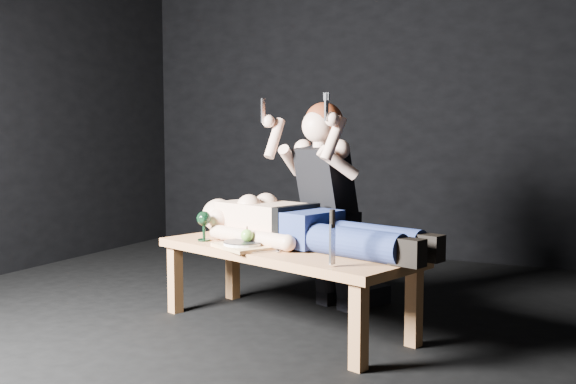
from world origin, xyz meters
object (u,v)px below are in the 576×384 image
Objects in this scene: goblet at (204,226)px; carving_knife at (332,238)px; lying_man at (304,222)px; kneeling_woman at (335,204)px; table at (284,288)px; serving_tray at (243,246)px.

goblet is 1.01m from carving_knife.
kneeling_woman is (0.03, 0.41, 0.06)m from lying_man.
table is 1.18× the size of kneeling_woman.
table is 0.60m from goblet.
carving_knife is (0.94, -0.36, 0.05)m from goblet.
lying_man is (0.08, 0.09, 0.36)m from table.
table is 0.66m from kneeling_woman.
lying_man reaches higher than table.
lying_man is at bearing 66.01° from table.
serving_tray is at bearing -89.88° from kneeling_woman.
kneeling_woman reaches higher than carving_knife.
lying_man and carving_knife have the same top height.
kneeling_woman reaches higher than serving_tray.
lying_man is 5.80× the size of carving_knife.
carving_knife is at bearing -22.62° from table.
kneeling_woman is at bearing 64.83° from serving_tray.
serving_tray is (-0.26, -0.21, -0.12)m from lying_man.
goblet is at bearing -115.26° from kneeling_woman.
lying_man is at bearing 9.32° from goblet.
kneeling_woman is 0.71m from serving_tray.
table is 0.67m from carving_knife.
kneeling_woman is at bearing 128.54° from carving_knife.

